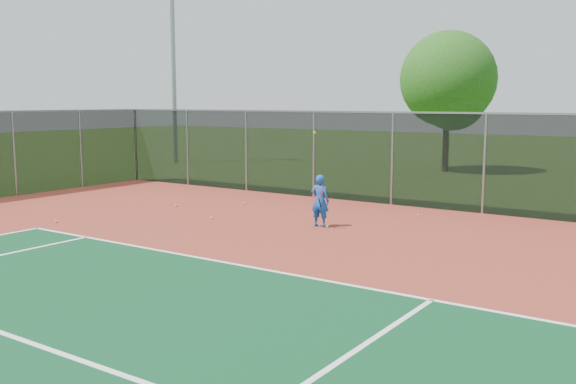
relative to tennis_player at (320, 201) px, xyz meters
name	(u,v)px	position (x,y,z in m)	size (l,w,h in m)	color
ground	(227,330)	(2.95, -7.46, -0.73)	(120.00, 120.00, 0.00)	#2D5017
court_apron	(300,296)	(2.95, -5.46, -0.72)	(30.00, 20.00, 0.02)	maroon
fence_back	(484,162)	(2.95, 4.54, 0.83)	(30.00, 0.06, 3.03)	black
tennis_player	(320,201)	(0.00, 0.00, 0.00)	(0.59, 0.61, 2.55)	blue
practice_ball_0	(327,227)	(0.26, -0.04, -0.67)	(0.07, 0.07, 0.07)	#B3D418
practice_ball_1	(322,207)	(-1.49, 2.58, -0.67)	(0.07, 0.07, 0.07)	#B3D418
practice_ball_2	(212,218)	(-3.13, -0.81, -0.67)	(0.07, 0.07, 0.07)	#B3D418
practice_ball_5	(56,221)	(-6.36, -3.64, -0.67)	(0.07, 0.07, 0.07)	#B3D418
practice_ball_6	(176,206)	(-5.53, 0.21, -0.67)	(0.07, 0.07, 0.07)	#B3D418
practice_ball_7	(244,203)	(-4.02, 1.83, -0.67)	(0.07, 0.07, 0.07)	#B3D418
practice_ball_8	(418,215)	(1.56, 2.99, -0.67)	(0.07, 0.07, 0.07)	#B3D418
floodlight_nw	(173,45)	(-16.25, 11.24, 5.68)	(0.90, 0.40, 11.29)	gray
tree_back_left	(449,84)	(-2.22, 15.33, 3.48)	(4.57, 4.57, 6.71)	#352413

